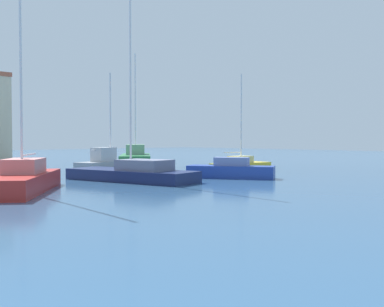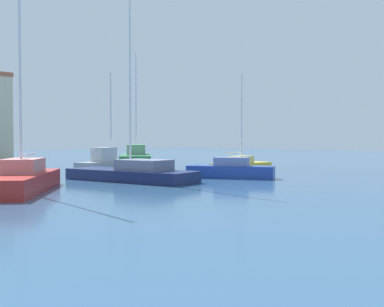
{
  "view_description": "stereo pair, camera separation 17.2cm",
  "coord_description": "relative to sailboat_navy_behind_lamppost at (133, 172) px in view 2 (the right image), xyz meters",
  "views": [
    {
      "loc": [
        1.26,
        -4.14,
        2.59
      ],
      "look_at": [
        23.24,
        19.51,
        1.54
      ],
      "focal_mm": 42.03,
      "sensor_mm": 36.0,
      "label": 1
    },
    {
      "loc": [
        1.38,
        -4.26,
        2.59
      ],
      "look_at": [
        23.24,
        19.51,
        1.54
      ],
      "focal_mm": 42.03,
      "sensor_mm": 36.0,
      "label": 2
    }
  ],
  "objects": [
    {
      "name": "water",
      "position": [
        -2.29,
        1.63,
        -0.55
      ],
      "size": [
        160.0,
        160.0,
        0.0
      ],
      "primitive_type": "plane",
      "color": "#2D5175",
      "rests_on": "ground"
    },
    {
      "name": "sailboat_navy_behind_lamppost",
      "position": [
        0.0,
        0.0,
        0.0
      ],
      "size": [
        4.74,
        9.01,
        14.28
      ],
      "color": "#19234C",
      "rests_on": "water"
    },
    {
      "name": "sailboat_green_far_left",
      "position": [
        10.9,
        14.95,
        0.18
      ],
      "size": [
        7.67,
        8.87,
        11.22
      ],
      "color": "#28703D",
      "rests_on": "water"
    },
    {
      "name": "motorboat_blue_inner_mooring",
      "position": [
        5.96,
        -2.62,
        -0.04
      ],
      "size": [
        4.36,
        5.68,
        1.38
      ],
      "color": "#233D93",
      "rests_on": "water"
    },
    {
      "name": "sailboat_grey_near_pier",
      "position": [
        3.91,
        8.87,
        0.07
      ],
      "size": [
        7.02,
        3.92,
        7.98
      ],
      "color": "gray",
      "rests_on": "water"
    },
    {
      "name": "sailboat_yellow_distant_north",
      "position": [
        13.02,
        2.63,
        -0.1
      ],
      "size": [
        5.79,
        2.16,
        8.11
      ],
      "color": "gold",
      "rests_on": "water"
    },
    {
      "name": "sailboat_red_mid_harbor",
      "position": [
        -7.22,
        -0.85,
        0.08
      ],
      "size": [
        6.34,
        7.38,
        12.14
      ],
      "color": "#B22823",
      "rests_on": "water"
    }
  ]
}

